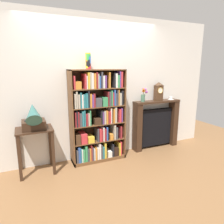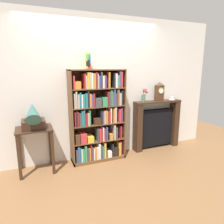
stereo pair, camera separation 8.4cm
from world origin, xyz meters
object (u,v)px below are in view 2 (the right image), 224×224
object	(u,v)px
fireplace_mantel	(156,125)
teacup_with_saucer	(172,99)
mantel_clock	(159,91)
flower_vase	(144,95)
bookshelf	(97,118)
cup_stack	(88,61)
gramophone	(33,117)
side_table_left	(35,140)

from	to	relation	value
fireplace_mantel	teacup_with_saucer	size ratio (longest dim) A/B	7.87
mantel_clock	flower_vase	bearing A→B (deg)	-178.32
teacup_with_saucer	bookshelf	bearing A→B (deg)	-177.65
cup_stack	fireplace_mantel	size ratio (longest dim) A/B	0.26
fireplace_mantel	cup_stack	bearing A→B (deg)	-178.79
fireplace_mantel	gramophone	bearing A→B (deg)	-175.28
side_table_left	mantel_clock	distance (m)	2.52
fireplace_mantel	mantel_clock	distance (m)	0.71
fireplace_mantel	mantel_clock	size ratio (longest dim) A/B	2.72
cup_stack	side_table_left	world-z (taller)	cup_stack
side_table_left	gramophone	world-z (taller)	gramophone
cup_stack	mantel_clock	xyz separation A→B (m)	(1.48, 0.01, -0.58)
teacup_with_saucer	mantel_clock	bearing A→B (deg)	-179.60
flower_vase	teacup_with_saucer	world-z (taller)	flower_vase
bookshelf	mantel_clock	xyz separation A→B (m)	(1.36, 0.07, 0.42)
teacup_with_saucer	fireplace_mantel	bearing A→B (deg)	177.08
flower_vase	teacup_with_saucer	bearing A→B (deg)	1.07
side_table_left	mantel_clock	world-z (taller)	mantel_clock
bookshelf	side_table_left	size ratio (longest dim) A/B	2.22
cup_stack	side_table_left	distance (m)	1.56
side_table_left	gramophone	xyz separation A→B (m)	(-0.00, -0.07, 0.39)
fireplace_mantel	flower_vase	xyz separation A→B (m)	(-0.34, -0.03, 0.65)
bookshelf	gramophone	world-z (taller)	bookshelf
fireplace_mantel	mantel_clock	world-z (taller)	mantel_clock
fireplace_mantel	side_table_left	bearing A→B (deg)	-176.99
flower_vase	fireplace_mantel	bearing A→B (deg)	5.24
bookshelf	fireplace_mantel	distance (m)	1.36
cup_stack	teacup_with_saucer	xyz separation A→B (m)	(1.81, 0.01, -0.74)
cup_stack	fireplace_mantel	world-z (taller)	cup_stack
bookshelf	fireplace_mantel	world-z (taller)	bookshelf
gramophone	fireplace_mantel	size ratio (longest dim) A/B	0.48
mantel_clock	teacup_with_saucer	xyz separation A→B (m)	(0.33, 0.00, -0.16)
gramophone	mantel_clock	bearing A→B (deg)	4.20
bookshelf	teacup_with_saucer	world-z (taller)	bookshelf
bookshelf	fireplace_mantel	size ratio (longest dim) A/B	1.61
side_table_left	flower_vase	xyz separation A→B (m)	(2.06, 0.10, 0.60)
mantel_clock	teacup_with_saucer	bearing A→B (deg)	0.40
gramophone	teacup_with_saucer	distance (m)	2.76
bookshelf	mantel_clock	size ratio (longest dim) A/B	4.39
bookshelf	cup_stack	distance (m)	1.01
side_table_left	teacup_with_saucer	world-z (taller)	teacup_with_saucer
side_table_left	fireplace_mantel	size ratio (longest dim) A/B	0.73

